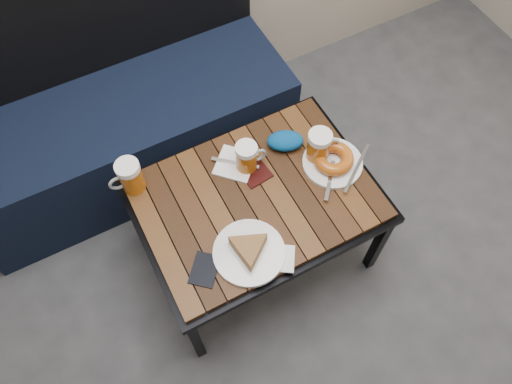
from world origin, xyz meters
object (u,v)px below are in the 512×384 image
cafe_table (256,202)px  plate_bagel (333,160)px  beer_mug_left (130,176)px  beer_mug_centre (247,157)px  beer_mug_right (319,146)px  passport_navy (205,269)px  plate_pie (249,250)px  bench (125,128)px  knit_pouch (285,141)px  passport_burgundy (252,169)px

cafe_table → plate_bagel: bearing=-2.3°
beer_mug_left → beer_mug_centre: bearing=166.4°
beer_mug_right → plate_bagel: size_ratio=0.51×
cafe_table → passport_navy: 0.32m
beer_mug_left → plate_pie: bearing=122.8°
bench → knit_pouch: (0.48, -0.52, 0.23)m
beer_mug_right → knit_pouch: size_ratio=1.02×
plate_bagel → passport_navy: 0.60m
beer_mug_left → plate_bagel: (0.67, -0.25, -0.04)m
plate_pie → plate_bagel: bearing=21.5°
beer_mug_left → beer_mug_right: 0.67m
beer_mug_right → plate_pie: beer_mug_right is taller
plate_bagel → cafe_table: bearing=177.7°
cafe_table → plate_bagel: 0.31m
passport_burgundy → beer_mug_centre: bearing=108.7°
plate_bagel → beer_mug_left: bearing=159.7°
cafe_table → passport_navy: bearing=-149.1°
cafe_table → plate_bagel: size_ratio=3.11×
plate_bagel → passport_navy: plate_bagel is taller
bench → plate_bagel: (0.59, -0.67, 0.22)m
beer_mug_left → knit_pouch: 0.57m
beer_mug_left → passport_navy: 0.41m
beer_mug_centre → passport_navy: (-0.30, -0.29, -0.06)m
beer_mug_centre → knit_pouch: 0.17m
passport_navy → passport_burgundy: 0.41m
cafe_table → plate_pie: size_ratio=3.54×
passport_navy → knit_pouch: size_ratio=0.85×
bench → passport_burgundy: bearing=-59.6°
cafe_table → plate_pie: 0.23m
bench → plate_bagel: bearing=-48.4°
bench → knit_pouch: bench is taller
plate_pie → passport_navy: size_ratio=2.09×
passport_navy → beer_mug_centre: bearing=84.1°
beer_mug_left → knit_pouch: beer_mug_left is taller
beer_mug_right → cafe_table: bearing=-161.5°
passport_burgundy → bench: bearing=113.6°
bench → beer_mug_right: (0.56, -0.62, 0.27)m
beer_mug_centre → beer_mug_right: (0.24, -0.08, 0.01)m
plate_pie → knit_pouch: bearing=45.4°
plate_pie → passport_navy: plate_pie is taller
bench → cafe_table: size_ratio=1.67×
cafe_table → beer_mug_right: 0.30m
beer_mug_left → plate_bagel: bearing=162.3°
beer_mug_left → passport_navy: size_ratio=1.19×
cafe_table → beer_mug_centre: beer_mug_centre is taller
plate_bagel → passport_burgundy: plate_bagel is taller
plate_pie → passport_burgundy: size_ratio=1.76×
passport_burgundy → knit_pouch: (0.16, 0.04, 0.03)m
bench → beer_mug_left: bench is taller
bench → plate_bagel: 0.92m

